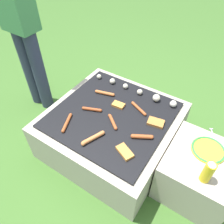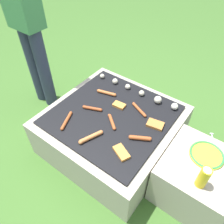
{
  "view_description": "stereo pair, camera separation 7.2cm",
  "coord_description": "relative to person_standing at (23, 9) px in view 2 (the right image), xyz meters",
  "views": [
    {
      "loc": [
        0.64,
        -0.97,
        1.53
      ],
      "look_at": [
        0.0,
        0.0,
        0.38
      ],
      "focal_mm": 35.0,
      "sensor_mm": 36.0,
      "label": 1
    },
    {
      "loc": [
        0.69,
        -0.93,
        1.53
      ],
      "look_at": [
        0.0,
        0.0,
        0.38
      ],
      "focal_mm": 35.0,
      "sensor_mm": 36.0,
      "label": 2
    }
  ],
  "objects": [
    {
      "name": "ground_plane",
      "position": [
        0.89,
        -0.06,
        -0.92
      ],
      "size": [
        14.0,
        14.0,
        0.0
      ],
      "primitive_type": "plane",
      "color": "#3D6628"
    },
    {
      "name": "grill",
      "position": [
        0.89,
        -0.06,
        -0.74
      ],
      "size": [
        0.93,
        0.93,
        0.36
      ],
      "color": "#A89E8C",
      "rests_on": "ground_plane"
    },
    {
      "name": "side_ledge",
      "position": [
        1.6,
        -0.07,
        -0.73
      ],
      "size": [
        0.45,
        0.48,
        0.36
      ],
      "color": "#A89E8C",
      "rests_on": "ground_plane"
    },
    {
      "name": "person_standing",
      "position": [
        0.0,
        0.0,
        0.0
      ],
      "size": [
        0.28,
        0.21,
        1.6
      ],
      "color": "#2D334C",
      "rests_on": "ground_plane"
    },
    {
      "name": "sausage_back_center",
      "position": [
        1.19,
        -0.14,
        -0.54
      ],
      "size": [
        0.14,
        0.09,
        0.03
      ],
      "color": "#A34C23",
      "rests_on": "grill"
    },
    {
      "name": "sausage_back_right",
      "position": [
        0.68,
        -0.32,
        -0.54
      ],
      "size": [
        0.08,
        0.17,
        0.02
      ],
      "color": "#A34C23",
      "rests_on": "grill"
    },
    {
      "name": "sausage_front_center",
      "position": [
        1.04,
        0.1,
        -0.54
      ],
      "size": [
        0.16,
        0.08,
        0.02
      ],
      "color": "#A34C23",
      "rests_on": "grill"
    },
    {
      "name": "sausage_mid_left",
      "position": [
        0.72,
        0.1,
        -0.54
      ],
      "size": [
        0.17,
        0.06,
        0.03
      ],
      "color": "#B7602D",
      "rests_on": "grill"
    },
    {
      "name": "sausage_front_left",
      "position": [
        0.92,
        -0.33,
        -0.54
      ],
      "size": [
        0.09,
        0.18,
        0.03
      ],
      "color": "#C6753D",
      "rests_on": "grill"
    },
    {
      "name": "sausage_front_right",
      "position": [
        0.95,
        -0.13,
        -0.54
      ],
      "size": [
        0.13,
        0.11,
        0.02
      ],
      "color": "#A34C23",
      "rests_on": "grill"
    },
    {
      "name": "sausage_back_left",
      "position": [
        0.75,
        -0.11,
        -0.54
      ],
      "size": [
        0.15,
        0.08,
        0.02
      ],
      "color": "#93421E",
      "rests_on": "grill"
    },
    {
      "name": "bread_slice_left",
      "position": [
        1.15,
        -0.3,
        -0.54
      ],
      "size": [
        0.14,
        0.11,
        0.02
      ],
      "color": "#D18438",
      "rests_on": "grill"
    },
    {
      "name": "bread_slice_center",
      "position": [
        0.89,
        0.05,
        -0.54
      ],
      "size": [
        0.1,
        0.07,
        0.02
      ],
      "color": "#D18438",
      "rests_on": "grill"
    },
    {
      "name": "bread_slice_right",
      "position": [
        1.21,
        0.04,
        -0.54
      ],
      "size": [
        0.13,
        0.1,
        0.02
      ],
      "color": "#B27033",
      "rests_on": "grill"
    },
    {
      "name": "mushroom_row",
      "position": [
        0.97,
        0.26,
        -0.53
      ],
      "size": [
        0.74,
        0.07,
        0.06
      ],
      "color": "beige",
      "rests_on": "grill"
    },
    {
      "name": "plate_colorful",
      "position": [
        1.6,
        0.0,
        -0.54
      ],
      "size": [
        0.21,
        0.21,
        0.02
      ],
      "color": "yellow",
      "rests_on": "side_ledge"
    },
    {
      "name": "condiment_bottle",
      "position": [
        1.63,
        -0.21,
        -0.47
      ],
      "size": [
        0.06,
        0.06,
        0.18
      ],
      "color": "gold",
      "rests_on": "side_ledge"
    },
    {
      "name": "fork_utensil",
      "position": [
        1.61,
        0.11,
        -0.55
      ],
      "size": [
        0.12,
        0.2,
        0.01
      ],
      "color": "silver",
      "rests_on": "side_ledge"
    }
  ]
}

